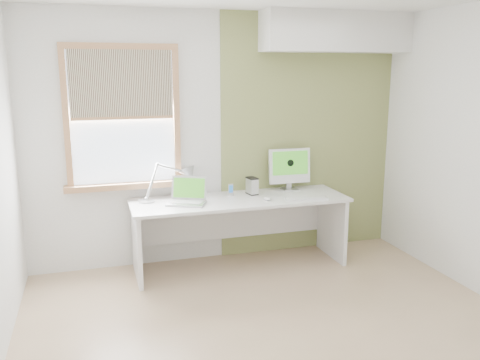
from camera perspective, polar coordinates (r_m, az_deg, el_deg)
name	(u,v)px	position (r m, az deg, el deg)	size (l,w,h in m)	color
room	(282,169)	(3.67, 4.77, 1.21)	(4.04, 3.54, 2.64)	tan
accent_wall	(308,135)	(5.64, 7.75, 5.06)	(2.00, 0.02, 2.60)	olive
soffit	(336,32)	(5.54, 10.81, 16.23)	(1.60, 0.40, 0.42)	white
window	(123,118)	(5.09, -13.15, 6.84)	(1.20, 0.14, 1.42)	#9C6B43
desk	(238,215)	(5.21, -0.22, -4.05)	(2.20, 0.70, 0.73)	silver
desk_lamp	(182,178)	(5.14, -6.66, 0.20)	(0.69, 0.34, 0.38)	#BABCBE
laptop	(188,197)	(4.96, -5.98, -1.88)	(0.44, 0.41, 0.25)	#BABCBE
phone_dock	(231,192)	(5.21, -1.06, -1.41)	(0.08, 0.08, 0.12)	#BABCBE
external_drive	(252,186)	(5.26, 1.38, -0.68)	(0.11, 0.15, 0.18)	#BABCBE
imac	(290,167)	(5.46, 5.65, 1.50)	(0.46, 0.15, 0.45)	#BABCBE
keyboard	(307,198)	(5.11, 7.60, -2.09)	(0.44, 0.18, 0.02)	white
mouse	(267,199)	(5.04, 3.13, -2.14)	(0.06, 0.10, 0.03)	white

